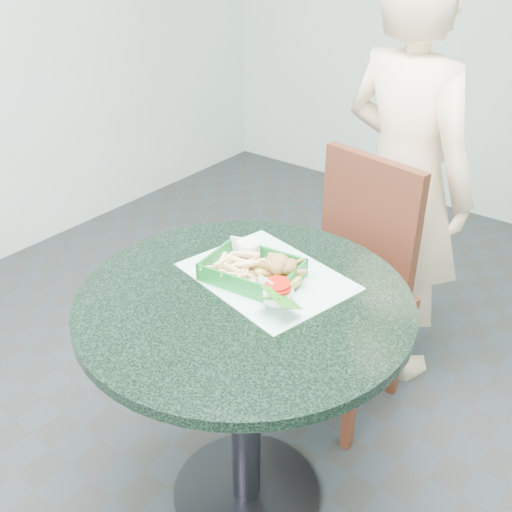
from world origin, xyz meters
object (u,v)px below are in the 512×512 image
Objects in this scene: diner_person at (404,176)px; sauce_ramekin at (252,253)px; food_basket at (252,280)px; dining_chair at (351,271)px; crab_sandwich at (277,276)px; cafe_table at (245,354)px.

diner_person reaches higher than sauce_ramekin.
diner_person is 0.84m from food_basket.
dining_chair is at bearing 81.64° from sauce_ramekin.
food_basket is (-0.05, -0.84, -0.04)m from diner_person.
sauce_ramekin is (-0.13, 0.05, 0.00)m from crab_sandwich.
dining_chair is 7.32× the size of crab_sandwich.
crab_sandwich is 0.14m from sauce_ramekin.
dining_chair reaches higher than sauce_ramekin.
sauce_ramekin is at bearing -87.82° from dining_chair.
dining_chair is 0.56m from sauce_ramekin.
dining_chair is at bearing 88.18° from food_basket.
food_basket is at bearing 114.85° from cafe_table.
sauce_ramekin is (-0.07, -0.48, 0.27)m from dining_chair.
food_basket is at bearing -169.67° from crab_sandwich.
diner_person is (0.03, 0.29, 0.28)m from dining_chair.
cafe_table is 0.24m from crab_sandwich.
food_basket is at bearing -81.28° from dining_chair.
diner_person is 24.39× the size of sauce_ramekin.
dining_chair is at bearing 91.94° from cafe_table.
crab_sandwich reaches higher than food_basket.
cafe_table is at bearing 104.39° from diner_person.
sauce_ramekin is at bearing 121.37° from cafe_table.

